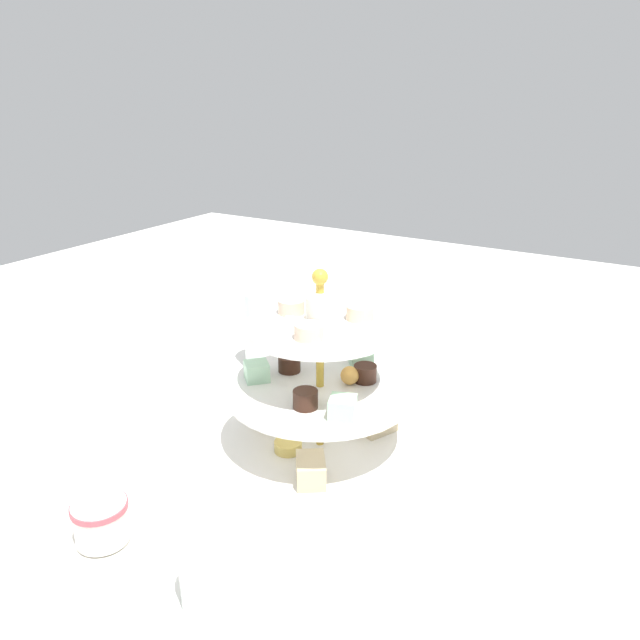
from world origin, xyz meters
name	(u,v)px	position (x,y,z in m)	size (l,w,h in m)	color
ground_plane	(320,450)	(0.00, 0.00, 0.00)	(2.40, 2.40, 0.00)	white
tiered_serving_stand	(320,401)	(0.00, 0.00, 0.07)	(0.29, 0.29, 0.25)	white
water_glass_tall_right	(265,330)	(-0.18, -0.22, 0.07)	(0.07, 0.07, 0.14)	silver
water_glass_short_left	(214,573)	(0.27, 0.05, 0.03)	(0.06, 0.06, 0.07)	silver
teacup_with_saucer	(102,524)	(0.27, -0.10, 0.02)	(0.09, 0.09, 0.05)	white
butter_knife_left	(502,393)	(-0.29, 0.16, 0.00)	(0.17, 0.01, 0.00)	silver
butter_knife_right	(87,432)	(0.13, -0.30, 0.00)	(0.17, 0.01, 0.00)	silver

